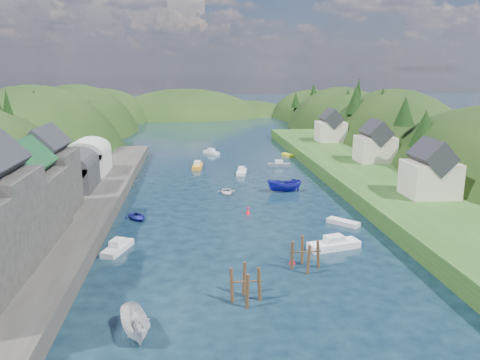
{
  "coord_description": "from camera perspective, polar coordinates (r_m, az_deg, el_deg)",
  "views": [
    {
      "loc": [
        -7.0,
        -40.55,
        20.41
      ],
      "look_at": [
        0.0,
        28.0,
        4.0
      ],
      "focal_mm": 35.0,
      "sensor_mm": 36.0,
      "label": 1
    }
  ],
  "objects": [
    {
      "name": "terrace_right",
      "position": [
        88.78,
        15.45,
        0.41
      ],
      "size": [
        16.0,
        120.0,
        2.4
      ],
      "primitive_type": "cube",
      "color": "#234719",
      "rests_on": "ground"
    },
    {
      "name": "hillside_right",
      "position": [
        129.74,
        17.95,
        0.35
      ],
      "size": [
        36.0,
        245.56,
        48.0
      ],
      "color": "black",
      "rests_on": "ground"
    },
    {
      "name": "hillside_left",
      "position": [
        124.92,
        -23.37,
        -0.89
      ],
      "size": [
        44.0,
        245.56,
        52.0
      ],
      "color": "black",
      "rests_on": "ground"
    },
    {
      "name": "piling_cluster_near",
      "position": [
        42.95,
        0.7,
        -12.97
      ],
      "size": [
        2.97,
        2.8,
        3.81
      ],
      "color": "#382314",
      "rests_on": "ground"
    },
    {
      "name": "piling_cluster_far",
      "position": [
        49.9,
        7.95,
        -9.28
      ],
      "size": [
        3.32,
        3.09,
        3.7
      ],
      "color": "#382314",
      "rests_on": "ground"
    },
    {
      "name": "ground",
      "position": [
        93.09,
        -1.38,
        0.72
      ],
      "size": [
        600.0,
        600.0,
        0.0
      ],
      "primitive_type": "plane",
      "color": "black",
      "rests_on": "ground"
    },
    {
      "name": "far_hills",
      "position": [
        216.97,
        -3.62,
        5.1
      ],
      "size": [
        103.0,
        68.0,
        44.0
      ],
      "color": "black",
      "rests_on": "ground"
    },
    {
      "name": "right_bank_cottages",
      "position": [
        96.64,
        15.52,
        4.24
      ],
      "size": [
        9.0,
        59.24,
        8.41
      ],
      "color": "beige",
      "rests_on": "terrace_right"
    },
    {
      "name": "moored_boats",
      "position": [
        72.26,
        -0.35,
        -2.5
      ],
      "size": [
        34.44,
        85.37,
        2.3
      ],
      "color": "navy",
      "rests_on": "ground"
    },
    {
      "name": "terrace_left_grass",
      "position": [
        67.89,
        -26.33,
        -4.43
      ],
      "size": [
        12.0,
        110.0,
        2.5
      ],
      "primitive_type": "cube",
      "color": "#234719",
      "rests_on": "ground"
    },
    {
      "name": "channel_buoy_near",
      "position": [
        51.13,
        6.39,
        -9.64
      ],
      "size": [
        0.7,
        0.7,
        1.1
      ],
      "color": "red",
      "rests_on": "ground"
    },
    {
      "name": "hill_trees",
      "position": [
        106.2,
        -1.52,
        8.36
      ],
      "size": [
        89.9,
        148.98,
        12.75
      ],
      "color": "black",
      "rests_on": "ground"
    },
    {
      "name": "quay_left",
      "position": [
        65.82,
        -20.58,
        -4.64
      ],
      "size": [
        12.0,
        110.0,
        2.0
      ],
      "primitive_type": "cube",
      "color": "#2D2B28",
      "rests_on": "ground"
    },
    {
      "name": "boat_sheds",
      "position": [
        83.18,
        -18.94,
        2.18
      ],
      "size": [
        7.0,
        21.0,
        7.5
      ],
      "color": "#2D2D30",
      "rests_on": "quay_left"
    },
    {
      "name": "channel_buoy_far",
      "position": [
        67.42,
        0.97,
        -3.8
      ],
      "size": [
        0.7,
        0.7,
        1.1
      ],
      "color": "red",
      "rests_on": "ground"
    },
    {
      "name": "quayside_buildings",
      "position": [
        52.37,
        -26.91,
        -2.83
      ],
      "size": [
        8.0,
        35.84,
        12.9
      ],
      "color": "#2D2B28",
      "rests_on": "quay_left"
    }
  ]
}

